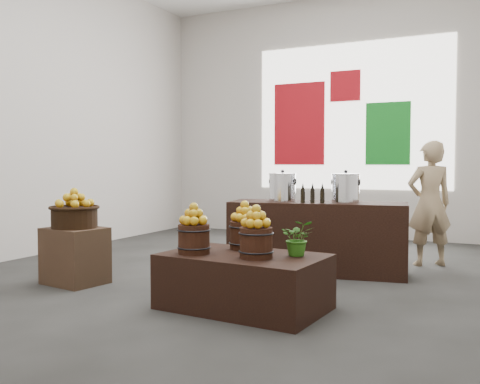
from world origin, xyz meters
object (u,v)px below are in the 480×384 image
at_px(stock_pot_center, 346,189).
at_px(shopper, 429,203).
at_px(crate, 75,256).
at_px(counter, 317,237).
at_px(display_table, 244,281).
at_px(wicker_basket, 74,218).
at_px(stock_pot_left, 282,188).

distance_m(stock_pot_center, shopper, 1.22).
bearing_deg(crate, counter, 38.34).
xyz_separation_m(crate, stock_pot_center, (2.34, 1.66, 0.66)).
bearing_deg(counter, display_table, -102.90).
height_order(wicker_basket, stock_pot_left, stock_pot_left).
bearing_deg(crate, display_table, -3.00).
xyz_separation_m(crate, stock_pot_left, (1.64, 1.54, 0.66)).
relative_size(counter, stock_pot_left, 6.47).
height_order(wicker_basket, display_table, wicker_basket).
height_order(crate, stock_pot_center, stock_pot_center).
bearing_deg(counter, wicker_basket, -151.57).
height_order(wicker_basket, shopper, shopper).
distance_m(crate, stock_pot_left, 2.35).
height_order(display_table, counter, counter).
relative_size(display_table, stock_pot_center, 4.44).
relative_size(stock_pot_left, shopper, 0.20).
bearing_deg(shopper, wicker_basket, 8.21).
relative_size(display_table, stock_pot_left, 4.44).
distance_m(stock_pot_left, shopper, 1.81).
distance_m(counter, stock_pot_left, 0.67).
distance_m(crate, display_table, 1.95).
bearing_deg(stock_pot_left, counter, 9.91).
bearing_deg(crate, shopper, 39.85).
relative_size(stock_pot_center, shopper, 0.20).
bearing_deg(stock_pot_left, crate, -136.87).
bearing_deg(wicker_basket, crate, 0.00).
relative_size(wicker_basket, stock_pot_left, 1.52).
bearing_deg(stock_pot_left, wicker_basket, -136.87).
bearing_deg(wicker_basket, stock_pot_center, 35.41).
height_order(wicker_basket, stock_pot_center, stock_pot_center).
bearing_deg(stock_pot_center, wicker_basket, -144.59).
bearing_deg(shopper, counter, 10.89).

